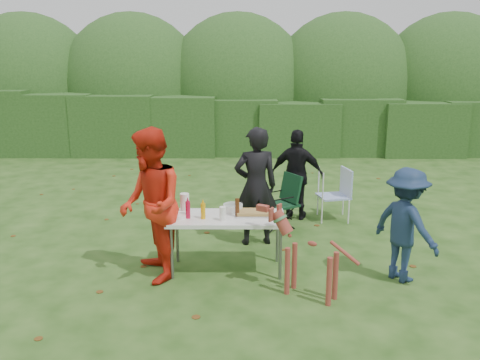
{
  "coord_description": "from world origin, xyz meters",
  "views": [
    {
      "loc": [
        0.14,
        -6.17,
        2.79
      ],
      "look_at": [
        0.11,
        0.93,
        1.0
      ],
      "focal_mm": 38.0,
      "sensor_mm": 36.0,
      "label": 1
    }
  ],
  "objects_px": {
    "person_cook": "(256,186)",
    "lawn_chair": "(333,194)",
    "person_black_puffy": "(297,175)",
    "dog": "(312,257)",
    "child": "(406,225)",
    "ketchup_bottle": "(188,210)",
    "paper_towel_roll": "(185,203)",
    "beer_bottle": "(237,208)",
    "folding_table": "(226,220)",
    "person_red_jacket": "(151,205)",
    "mustard_bottle": "(203,211)",
    "camping_chair": "(281,201)"
  },
  "relations": [
    {
      "from": "dog",
      "to": "lawn_chair",
      "type": "distance_m",
      "value": 2.96
    },
    {
      "from": "mustard_bottle",
      "to": "ketchup_bottle",
      "type": "distance_m",
      "value": 0.2
    },
    {
      "from": "dog",
      "to": "ketchup_bottle",
      "type": "height_order",
      "value": "dog"
    },
    {
      "from": "child",
      "to": "dog",
      "type": "bearing_deg",
      "value": 78.08
    },
    {
      "from": "person_red_jacket",
      "to": "camping_chair",
      "type": "relative_size",
      "value": 2.18
    },
    {
      "from": "child",
      "to": "camping_chair",
      "type": "distance_m",
      "value": 2.42
    },
    {
      "from": "person_black_puffy",
      "to": "beer_bottle",
      "type": "relative_size",
      "value": 6.44
    },
    {
      "from": "paper_towel_roll",
      "to": "camping_chair",
      "type": "bearing_deg",
      "value": 48.14
    },
    {
      "from": "person_cook",
      "to": "ketchup_bottle",
      "type": "bearing_deg",
      "value": 39.08
    },
    {
      "from": "child",
      "to": "ketchup_bottle",
      "type": "bearing_deg",
      "value": 52.42
    },
    {
      "from": "child",
      "to": "camping_chair",
      "type": "xyz_separation_m",
      "value": [
        -1.39,
        1.96,
        -0.28
      ]
    },
    {
      "from": "lawn_chair",
      "to": "beer_bottle",
      "type": "distance_m",
      "value": 2.7
    },
    {
      "from": "person_cook",
      "to": "lawn_chair",
      "type": "distance_m",
      "value": 1.83
    },
    {
      "from": "folding_table",
      "to": "person_red_jacket",
      "type": "xyz_separation_m",
      "value": [
        -0.92,
        -0.24,
        0.27
      ]
    },
    {
      "from": "person_red_jacket",
      "to": "mustard_bottle",
      "type": "height_order",
      "value": "person_red_jacket"
    },
    {
      "from": "child",
      "to": "camping_chair",
      "type": "height_order",
      "value": "child"
    },
    {
      "from": "person_black_puffy",
      "to": "folding_table",
      "type": "bearing_deg",
      "value": 78.58
    },
    {
      "from": "camping_chair",
      "to": "ketchup_bottle",
      "type": "height_order",
      "value": "ketchup_bottle"
    },
    {
      "from": "person_cook",
      "to": "lawn_chair",
      "type": "bearing_deg",
      "value": -150.56
    },
    {
      "from": "ketchup_bottle",
      "to": "paper_towel_roll",
      "type": "height_order",
      "value": "paper_towel_roll"
    },
    {
      "from": "camping_chair",
      "to": "mustard_bottle",
      "type": "bearing_deg",
      "value": 26.18
    },
    {
      "from": "folding_table",
      "to": "mustard_bottle",
      "type": "relative_size",
      "value": 7.5
    },
    {
      "from": "child",
      "to": "person_red_jacket",
      "type": "bearing_deg",
      "value": 56.03
    },
    {
      "from": "paper_towel_roll",
      "to": "person_cook",
      "type": "bearing_deg",
      "value": 40.66
    },
    {
      "from": "camping_chair",
      "to": "lawn_chair",
      "type": "relative_size",
      "value": 0.99
    },
    {
      "from": "ketchup_bottle",
      "to": "paper_towel_roll",
      "type": "relative_size",
      "value": 0.85
    },
    {
      "from": "person_red_jacket",
      "to": "paper_towel_roll",
      "type": "height_order",
      "value": "person_red_jacket"
    },
    {
      "from": "mustard_bottle",
      "to": "person_red_jacket",
      "type": "bearing_deg",
      "value": -166.59
    },
    {
      "from": "child",
      "to": "paper_towel_roll",
      "type": "bearing_deg",
      "value": 47.86
    },
    {
      "from": "person_red_jacket",
      "to": "lawn_chair",
      "type": "distance_m",
      "value": 3.61
    },
    {
      "from": "person_red_jacket",
      "to": "dog",
      "type": "height_order",
      "value": "person_red_jacket"
    },
    {
      "from": "person_cook",
      "to": "beer_bottle",
      "type": "bearing_deg",
      "value": 64.36
    },
    {
      "from": "dog",
      "to": "ketchup_bottle",
      "type": "relative_size",
      "value": 4.79
    },
    {
      "from": "mustard_bottle",
      "to": "ketchup_bottle",
      "type": "xyz_separation_m",
      "value": [
        -0.19,
        0.02,
        0.01
      ]
    },
    {
      "from": "person_black_puffy",
      "to": "dog",
      "type": "relative_size",
      "value": 1.47
    },
    {
      "from": "ketchup_bottle",
      "to": "child",
      "type": "bearing_deg",
      "value": -4.08
    },
    {
      "from": "person_cook",
      "to": "person_black_puffy",
      "type": "bearing_deg",
      "value": -132.36
    },
    {
      "from": "person_black_puffy",
      "to": "mustard_bottle",
      "type": "distance_m",
      "value": 2.66
    },
    {
      "from": "ketchup_bottle",
      "to": "beer_bottle",
      "type": "distance_m",
      "value": 0.63
    },
    {
      "from": "folding_table",
      "to": "person_cook",
      "type": "height_order",
      "value": "person_cook"
    },
    {
      "from": "folding_table",
      "to": "paper_towel_roll",
      "type": "relative_size",
      "value": 5.77
    },
    {
      "from": "mustard_bottle",
      "to": "paper_towel_roll",
      "type": "distance_m",
      "value": 0.36
    },
    {
      "from": "person_black_puffy",
      "to": "person_cook",
      "type": "bearing_deg",
      "value": 74.52
    },
    {
      "from": "camping_chair",
      "to": "ketchup_bottle",
      "type": "relative_size",
      "value": 4.0
    },
    {
      "from": "person_red_jacket",
      "to": "mustard_bottle",
      "type": "xyz_separation_m",
      "value": [
        0.63,
        0.15,
        -0.12
      ]
    },
    {
      "from": "dog",
      "to": "lawn_chair",
      "type": "bearing_deg",
      "value": -72.38
    },
    {
      "from": "dog",
      "to": "paper_towel_roll",
      "type": "height_order",
      "value": "dog"
    },
    {
      "from": "beer_bottle",
      "to": "paper_towel_roll",
      "type": "bearing_deg",
      "value": 166.84
    },
    {
      "from": "lawn_chair",
      "to": "beer_bottle",
      "type": "bearing_deg",
      "value": 40.49
    },
    {
      "from": "person_black_puffy",
      "to": "mustard_bottle",
      "type": "bearing_deg",
      "value": 73.87
    }
  ]
}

